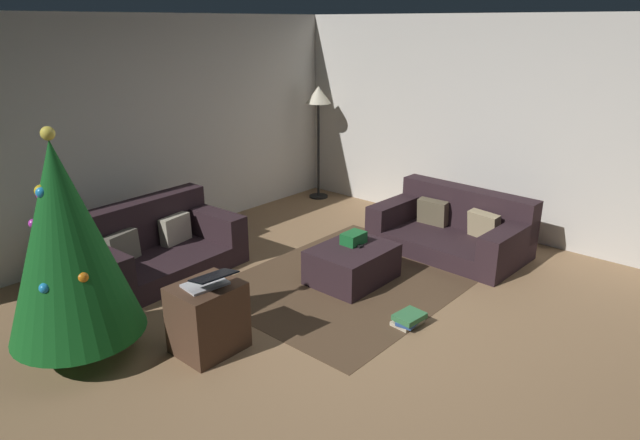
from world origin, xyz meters
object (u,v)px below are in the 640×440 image
couch_left (153,248)px  book_stack (409,319)px  tv_remote (356,245)px  laptop (208,281)px  christmas_tree (66,241)px  gift_box (354,238)px  corner_lamp (318,104)px  ottoman (352,264)px  couch_right (454,228)px  side_table (208,318)px

couch_left → book_stack: (0.84, -2.63, -0.22)m
tv_remote → laptop: (-1.83, 0.03, 0.25)m
christmas_tree → laptop: size_ratio=4.63×
gift_box → corner_lamp: 2.95m
ottoman → corner_lamp: corner_lamp is taller
couch_right → tv_remote: bearing=77.3°
tv_remote → christmas_tree: size_ratio=0.09×
corner_lamp → ottoman: bearing=-131.7°
couch_right → book_stack: couch_right is taller
laptop → corner_lamp: (3.68, 2.13, 0.77)m
side_table → book_stack: side_table is taller
couch_left → christmas_tree: christmas_tree is taller
book_stack → christmas_tree: bearing=141.1°
book_stack → corner_lamp: bearing=53.3°
ottoman → book_stack: size_ratio=2.77×
tv_remote → side_table: side_table is taller
gift_box → tv_remote: bearing=-116.6°
ottoman → side_table: size_ratio=1.46×
laptop → corner_lamp: corner_lamp is taller
christmas_tree → side_table: (0.72, -0.69, -0.69)m
ottoman → corner_lamp: (1.92, 2.16, 1.22)m
couch_left → gift_box: 2.10m
gift_box → christmas_tree: 2.72m
ottoman → tv_remote: 0.20m
couch_left → tv_remote: (1.28, -1.69, 0.10)m
couch_right → christmas_tree: (-3.92, 1.13, 0.73)m
laptop → corner_lamp: bearing=30.0°
laptop → book_stack: bearing=-34.6°
book_stack → couch_left: bearing=107.7°
laptop → corner_lamp: 4.32m
gift_box → side_table: side_table is taller
tv_remote → side_table: bearing=-171.8°
book_stack → corner_lamp: size_ratio=0.18×
couch_left → tv_remote: couch_left is taller
ottoman → laptop: 1.82m
side_table → couch_left: bearing=71.4°
couch_right → gift_box: couch_right is taller
christmas_tree → laptop: (0.71, -0.74, -0.35)m
tv_remote → laptop: bearing=-170.2°
couch_right → side_table: bearing=84.2°
couch_left → corner_lamp: (3.13, 0.46, 1.12)m
gift_box → laptop: laptop is taller
book_stack → gift_box: bearing=64.6°
couch_right → gift_box: (-1.35, 0.42, 0.17)m
couch_left → christmas_tree: 1.72m
couch_left → couch_right: (2.66, -2.06, -0.03)m
tv_remote → corner_lamp: (1.86, 2.15, 1.03)m
couch_right → christmas_tree: christmas_tree is taller
couch_left → corner_lamp: 3.36m
gift_box → ottoman: bearing=-146.8°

